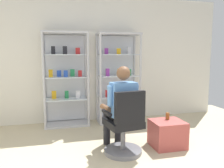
% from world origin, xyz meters
% --- Properties ---
extents(back_wall, '(6.00, 0.10, 2.70)m').
position_xyz_m(back_wall, '(0.00, 3.00, 1.35)').
color(back_wall, silver).
rests_on(back_wall, ground).
extents(display_cabinet_left, '(0.90, 0.45, 1.90)m').
position_xyz_m(display_cabinet_left, '(-0.55, 2.76, 0.96)').
color(display_cabinet_left, '#B7B7BC').
rests_on(display_cabinet_left, ground).
extents(display_cabinet_right, '(0.90, 0.45, 1.90)m').
position_xyz_m(display_cabinet_right, '(0.55, 2.76, 0.96)').
color(display_cabinet_right, '#B7B7BC').
rests_on(display_cabinet_right, ground).
extents(office_chair, '(0.60, 0.56, 0.96)m').
position_xyz_m(office_chair, '(0.19, 1.07, 0.39)').
color(office_chair, slate).
rests_on(office_chair, ground).
extents(seated_shopkeeper, '(0.53, 0.60, 1.29)m').
position_xyz_m(seated_shopkeeper, '(0.17, 1.23, 0.71)').
color(seated_shopkeeper, black).
rests_on(seated_shopkeeper, ground).
extents(storage_crate, '(0.50, 0.45, 0.42)m').
position_xyz_m(storage_crate, '(0.94, 1.19, 0.21)').
color(storage_crate, '#B24C47').
rests_on(storage_crate, ground).
extents(tea_glass, '(0.06, 0.06, 0.11)m').
position_xyz_m(tea_glass, '(0.98, 1.28, 0.47)').
color(tea_glass, brown).
rests_on(tea_glass, storage_crate).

